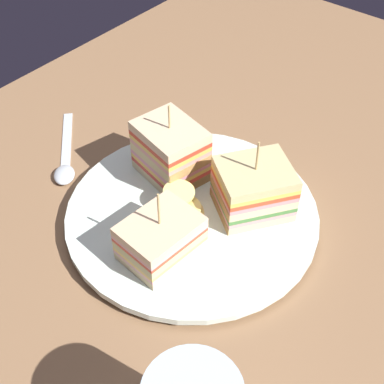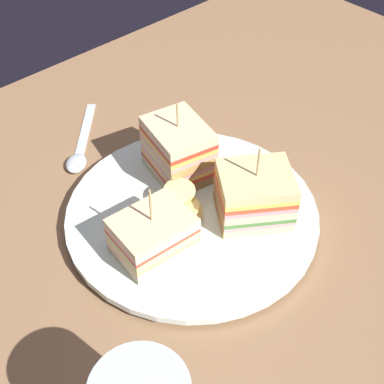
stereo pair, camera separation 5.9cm
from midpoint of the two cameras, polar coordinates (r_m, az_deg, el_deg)
name	(u,v)px [view 2 (the right image)]	position (r cm, az deg, el deg)	size (l,w,h in cm)	color
ground_plane	(192,225)	(62.65, 2.68, -3.67)	(119.04, 78.82, 1.80)	#886343
plate	(192,214)	(61.30, 2.74, -2.53)	(28.61, 28.61, 1.53)	white
sandwich_wedge_0	(254,195)	(59.24, 9.43, -0.47)	(10.34, 10.06, 9.52)	beige
sandwich_wedge_1	(179,150)	(63.24, 1.23, 4.35)	(7.71, 9.07, 9.95)	beige
sandwich_wedge_2	(153,234)	(55.43, -1.09, -4.67)	(8.43, 6.64, 8.67)	beige
chip_pile	(180,205)	(59.54, 1.51, -1.56)	(6.05, 6.81, 3.14)	#E8DA84
spoon	(79,153)	(70.76, -9.59, 3.95)	(11.74, 12.32, 1.00)	silver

